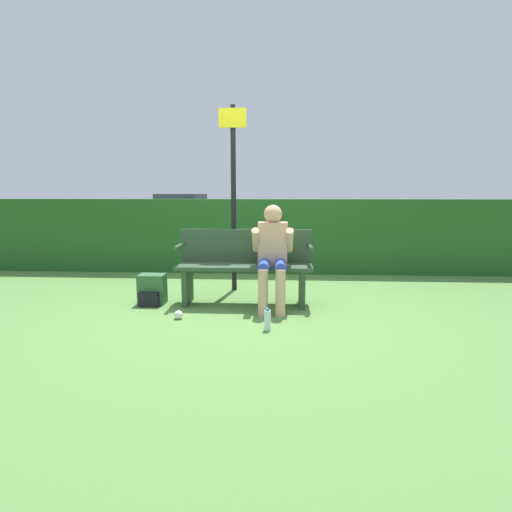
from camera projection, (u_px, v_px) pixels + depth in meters
name	position (u px, v px, depth m)	size (l,w,h in m)	color
ground_plane	(244.00, 304.00, 4.92)	(40.00, 40.00, 0.00)	#5B8942
hedge_back	(255.00, 236.00, 6.88)	(12.00, 0.38, 1.26)	#235623
park_bench	(245.00, 265.00, 4.91)	(1.65, 0.44, 0.91)	#334C33
person_seated	(273.00, 251.00, 4.71)	(0.49, 0.66, 1.22)	#DBA884
backpack	(152.00, 290.00, 4.92)	(0.32, 0.30, 0.37)	#336638
water_bottle	(268.00, 320.00, 3.98)	(0.07, 0.07, 0.22)	silver
signpost	(233.00, 188.00, 5.44)	(0.37, 0.09, 2.51)	black
parked_car	(181.00, 210.00, 17.83)	(4.29, 2.31, 1.33)	maroon
litter_crumple	(179.00, 315.00, 4.34)	(0.09, 0.09, 0.09)	silver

